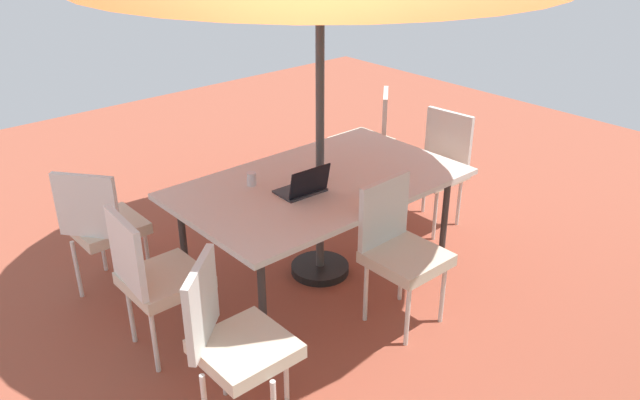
# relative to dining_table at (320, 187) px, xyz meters

# --- Properties ---
(ground_plane) EXTENTS (10.00, 10.00, 0.02)m
(ground_plane) POSITION_rel_dining_table_xyz_m (0.00, 0.00, -0.73)
(ground_plane) COLOR #9E4C38
(dining_table) EXTENTS (2.06, 1.23, 0.76)m
(dining_table) POSITION_rel_dining_table_xyz_m (0.00, 0.00, 0.00)
(dining_table) COLOR silver
(dining_table) RESTS_ON ground_plane
(chair_west) EXTENTS (0.48, 0.47, 0.98)m
(chair_west) POSITION_rel_dining_table_xyz_m (-1.27, 0.04, -0.16)
(chair_west) COLOR beige
(chair_west) RESTS_ON ground_plane
(chair_southeast) EXTENTS (0.58, 0.58, 0.98)m
(chair_southeast) POSITION_rel_dining_table_xyz_m (1.30, -0.81, -0.16)
(chair_southeast) COLOR beige
(chair_southeast) RESTS_ON ground_plane
(chair_southwest) EXTENTS (0.59, 0.59, 0.98)m
(chair_southwest) POSITION_rel_dining_table_xyz_m (-1.32, -0.82, -0.16)
(chair_southwest) COLOR beige
(chair_southwest) RESTS_ON ground_plane
(chair_north) EXTENTS (0.46, 0.47, 0.98)m
(chair_north) POSITION_rel_dining_table_xyz_m (-0.01, 0.77, -0.16)
(chair_north) COLOR beige
(chair_north) RESTS_ON ground_plane
(chair_northeast) EXTENTS (0.59, 0.59, 0.98)m
(chair_northeast) POSITION_rel_dining_table_xyz_m (1.34, 0.84, -0.16)
(chair_northeast) COLOR beige
(chair_northeast) RESTS_ON ground_plane
(chair_east) EXTENTS (0.48, 0.46, 0.98)m
(chair_east) POSITION_rel_dining_table_xyz_m (1.35, 0.02, -0.16)
(chair_east) COLOR beige
(chair_east) RESTS_ON ground_plane
(laptop) EXTENTS (0.33, 0.26, 0.21)m
(laptop) POSITION_rel_dining_table_xyz_m (0.23, 0.09, 0.09)
(laptop) COLOR #2D2D33
(laptop) RESTS_ON dining_table
(cup) EXTENTS (0.07, 0.07, 0.09)m
(cup) POSITION_rel_dining_table_xyz_m (0.41, -0.26, 0.09)
(cup) COLOR white
(cup) RESTS_ON dining_table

